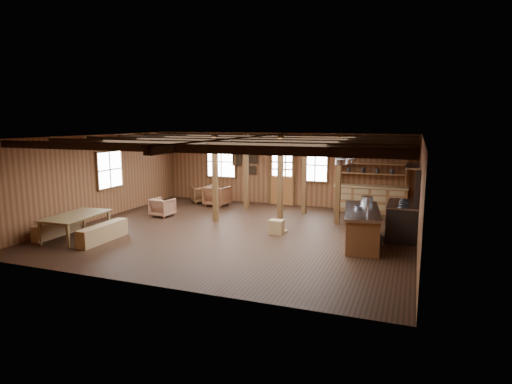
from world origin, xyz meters
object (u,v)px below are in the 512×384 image
Objects in this scene: dining_table at (78,227)px; armchair_c at (162,207)px; kitchen_island at (361,226)px; armchair_a at (201,194)px; commercial_range at (405,215)px; armchair_b at (217,196)px.

armchair_c is at bearing -15.86° from dining_table.
kitchen_island reaches higher than armchair_a.
commercial_range is at bearing 121.97° from armchair_a.
dining_table reaches higher than armchair_c.
dining_table is 2.74× the size of armchair_c.
armchair_b is at bearing 142.11° from kitchen_island.
dining_table reaches higher than armchair_a.
armchair_b is (0.89, -0.38, 0.06)m from armchair_a.
dining_table is 5.81m from armchair_b.
dining_table is 2.23× the size of armchair_b.
armchair_a is 1.03× the size of armchair_c.
commercial_range reaches higher than armchair_a.
armchair_c is at bearing 72.84° from armchair_b.
kitchen_island is 7.72m from armchair_a.
commercial_range is at bearing -73.22° from dining_table.
armchair_b is at bearing -20.44° from dining_table.
kitchen_island reaches higher than armchair_b.
dining_table is at bearing -171.59° from kitchen_island.
commercial_range reaches higher than kitchen_island.
kitchen_island reaches higher than armchair_c.
armchair_c is (0.67, 3.24, -0.02)m from dining_table.
commercial_range reaches higher than armchair_c.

